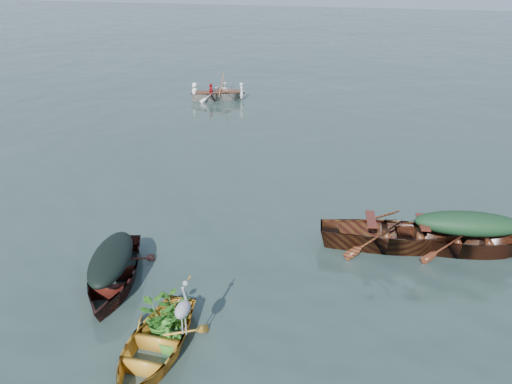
# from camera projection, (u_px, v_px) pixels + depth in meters

# --- Properties ---
(ground) EXTENTS (140.00, 140.00, 0.00)m
(ground) POSITION_uv_depth(u_px,v_px,m) (241.00, 265.00, 10.72)
(ground) COLOR #2D3F3A
(ground) RESTS_ON ground
(yellow_dinghy) EXTENTS (1.45, 3.17, 0.84)m
(yellow_dinghy) POSITION_uv_depth(u_px,v_px,m) (154.00, 357.00, 8.24)
(yellow_dinghy) COLOR gold
(yellow_dinghy) RESTS_ON ground
(dark_covered_boat) EXTENTS (2.38, 3.93, 0.92)m
(dark_covered_boat) POSITION_uv_depth(u_px,v_px,m) (115.00, 285.00, 10.08)
(dark_covered_boat) COLOR #471710
(dark_covered_boat) RESTS_ON ground
(green_tarp_boat) EXTENTS (4.37, 1.95, 0.98)m
(green_tarp_boat) POSITION_uv_depth(u_px,v_px,m) (463.00, 252.00, 11.24)
(green_tarp_boat) COLOR #4F2212
(green_tarp_boat) RESTS_ON ground
(open_wooden_boat) EXTENTS (4.84, 2.15, 1.11)m
(open_wooden_boat) POSITION_uv_depth(u_px,v_px,m) (393.00, 247.00, 11.41)
(open_wooden_boat) COLOR #593416
(open_wooden_boat) RESTS_ON ground
(rowed_boat) EXTENTS (3.77, 2.46, 0.83)m
(rowed_boat) POSITION_uv_depth(u_px,v_px,m) (219.00, 100.00, 23.72)
(rowed_boat) COLOR beige
(rowed_boat) RESTS_ON ground
(dark_tarp_cover) EXTENTS (1.31, 2.16, 0.40)m
(dark_tarp_cover) POSITION_uv_depth(u_px,v_px,m) (111.00, 257.00, 9.81)
(dark_tarp_cover) COLOR black
(dark_tarp_cover) RESTS_ON dark_covered_boat
(green_tarp_cover) EXTENTS (2.41, 1.07, 0.52)m
(green_tarp_cover) POSITION_uv_depth(u_px,v_px,m) (469.00, 222.00, 10.93)
(green_tarp_cover) COLOR #183A1E
(green_tarp_cover) RESTS_ON green_tarp_boat
(thwart_benches) EXTENTS (2.44, 1.22, 0.04)m
(thwart_benches) POSITION_uv_depth(u_px,v_px,m) (396.00, 225.00, 11.17)
(thwart_benches) COLOR #4A1911
(thwart_benches) RESTS_ON open_wooden_boat
(heron) EXTENTS (0.29, 0.41, 0.92)m
(heron) POSITION_uv_depth(u_px,v_px,m) (183.00, 317.00, 7.79)
(heron) COLOR #9FA3A8
(heron) RESTS_ON yellow_dinghy
(dinghy_weeds) EXTENTS (0.73, 0.92, 0.60)m
(dinghy_weeds) POSITION_uv_depth(u_px,v_px,m) (166.00, 301.00, 8.42)
(dinghy_weeds) COLOR #286C1C
(dinghy_weeds) RESTS_ON yellow_dinghy
(rowers) EXTENTS (2.73, 1.92, 0.76)m
(rowers) POSITION_uv_depth(u_px,v_px,m) (218.00, 83.00, 23.39)
(rowers) COLOR white
(rowers) RESTS_ON rowed_boat
(oars) EXTENTS (1.59, 2.62, 0.06)m
(oars) POSITION_uv_depth(u_px,v_px,m) (218.00, 90.00, 23.53)
(oars) COLOR #A15E3D
(oars) RESTS_ON rowed_boat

